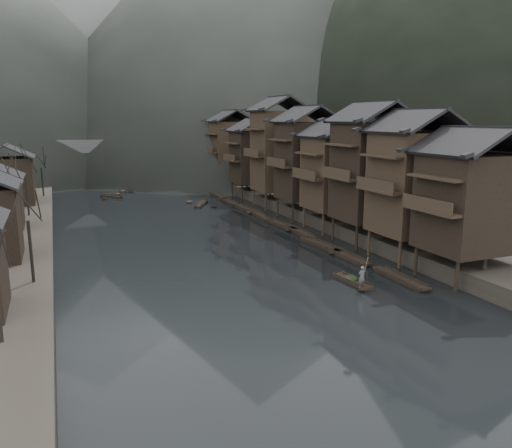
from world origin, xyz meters
TOP-DOWN VIEW (x-y plane):
  - water at (0.00, 0.00)m, footprint 300.00×300.00m
  - right_bank at (35.00, 40.00)m, footprint 40.00×200.00m
  - stilt_houses at (17.28, 19.72)m, footprint 9.00×67.60m
  - bare_trees at (-17.00, 19.55)m, footprint 3.97×60.69m
  - moored_sampans at (11.73, 21.01)m, footprint 2.94×61.86m
  - midriver_boats at (0.08, 46.60)m, footprint 15.87×25.99m
  - stone_bridge at (-0.00, 72.00)m, footprint 40.00×6.00m
  - hills at (6.74, 169.49)m, footprint 320.00×380.00m
  - hero_sampan at (7.86, -5.57)m, footprint 1.40×4.60m
  - cargo_heap at (7.88, -5.36)m, footprint 1.00×1.31m
  - boatman at (7.68, -7.15)m, footprint 0.64×0.42m
  - bamboo_pole at (7.88, -7.15)m, footprint 0.84×1.99m

SIDE VIEW (x-z plane):
  - water at x=0.00m, z-range 0.00..0.00m
  - midriver_boats at x=0.08m, z-range -0.02..0.43m
  - hero_sampan at x=7.86m, z-range -0.01..0.42m
  - moored_sampans at x=11.73m, z-range -0.03..0.44m
  - cargo_heap at x=7.88m, z-range 0.43..1.03m
  - right_bank at x=35.00m, z-range 0.00..1.80m
  - boatman at x=7.68m, z-range 0.43..2.19m
  - bamboo_pole at x=7.88m, z-range 2.19..5.54m
  - stone_bridge at x=0.00m, z-range 0.61..9.61m
  - bare_trees at x=-17.00m, z-range 2.65..10.59m
  - stilt_houses at x=17.28m, z-range 0.74..17.53m
  - hills at x=6.74m, z-range -6.96..117.50m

